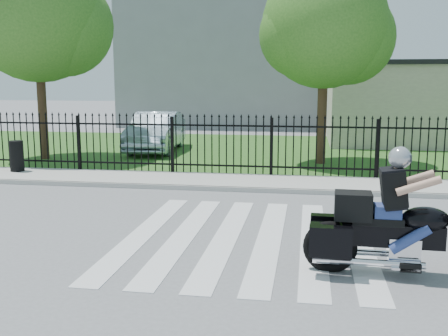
# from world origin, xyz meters

# --- Properties ---
(ground) EXTENTS (120.00, 120.00, 0.00)m
(ground) POSITION_xyz_m (0.00, 0.00, 0.00)
(ground) COLOR slate
(ground) RESTS_ON ground
(crosswalk) EXTENTS (5.00, 5.50, 0.01)m
(crosswalk) POSITION_xyz_m (0.00, 0.00, 0.01)
(crosswalk) COLOR silver
(crosswalk) RESTS_ON ground
(sidewalk) EXTENTS (40.00, 2.00, 0.12)m
(sidewalk) POSITION_xyz_m (0.00, 5.00, 0.06)
(sidewalk) COLOR #ADAAA3
(sidewalk) RESTS_ON ground
(curb) EXTENTS (40.00, 0.12, 0.12)m
(curb) POSITION_xyz_m (0.00, 4.00, 0.06)
(curb) COLOR #ADAAA3
(curb) RESTS_ON ground
(grass_strip) EXTENTS (40.00, 12.00, 0.02)m
(grass_strip) POSITION_xyz_m (0.00, 12.00, 0.01)
(grass_strip) COLOR #28541C
(grass_strip) RESTS_ON ground
(iron_fence) EXTENTS (26.00, 0.04, 1.80)m
(iron_fence) POSITION_xyz_m (0.00, 6.00, 0.90)
(iron_fence) COLOR black
(iron_fence) RESTS_ON ground
(tree_left) EXTENTS (4.80, 4.80, 7.58)m
(tree_left) POSITION_xyz_m (-8.50, 8.50, 5.17)
(tree_left) COLOR #382316
(tree_left) RESTS_ON ground
(tree_mid) EXTENTS (4.20, 4.20, 6.78)m
(tree_mid) POSITION_xyz_m (1.50, 9.00, 4.67)
(tree_mid) COLOR #382316
(tree_mid) RESTS_ON ground
(building_low) EXTENTS (10.00, 6.00, 3.50)m
(building_low) POSITION_xyz_m (7.00, 16.00, 1.75)
(building_low) COLOR beige
(building_low) RESTS_ON ground
(building_low_roof) EXTENTS (10.20, 6.20, 0.20)m
(building_low_roof) POSITION_xyz_m (7.00, 16.00, 3.60)
(building_low_roof) COLOR black
(building_low_roof) RESTS_ON building_low
(building_tall) EXTENTS (15.00, 10.00, 12.00)m
(building_tall) POSITION_xyz_m (-3.00, 26.00, 6.00)
(building_tall) COLOR gray
(building_tall) RESTS_ON ground
(motorcycle_rider) EXTENTS (3.00, 0.93, 1.98)m
(motorcycle_rider) POSITION_xyz_m (2.44, -1.49, 0.81)
(motorcycle_rider) COLOR black
(motorcycle_rider) RESTS_ON ground
(parked_car) EXTENTS (2.06, 4.93, 1.58)m
(parked_car) POSITION_xyz_m (-5.03, 11.12, 0.81)
(parked_car) COLOR #99B1C1
(parked_car) RESTS_ON grass_strip
(litter_bin) EXTENTS (0.47, 0.47, 0.93)m
(litter_bin) POSITION_xyz_m (-7.74, 5.34, 0.59)
(litter_bin) COLOR black
(litter_bin) RESTS_ON sidewalk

